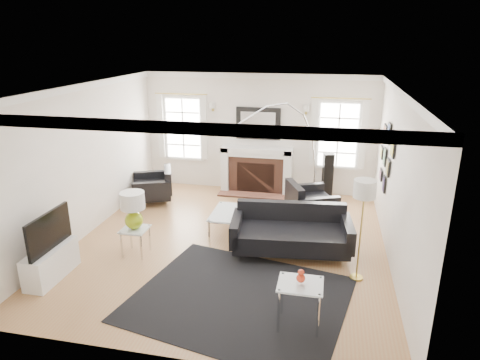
% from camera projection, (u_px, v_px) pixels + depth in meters
% --- Properties ---
extents(floor, '(6.00, 6.00, 0.00)m').
position_uv_depth(floor, '(230.00, 243.00, 7.80)').
color(floor, '#A97146').
rests_on(floor, ground).
extents(back_wall, '(5.50, 0.04, 2.80)m').
position_uv_depth(back_wall, '(258.00, 134.00, 10.14)').
color(back_wall, white).
rests_on(back_wall, floor).
extents(front_wall, '(5.50, 0.04, 2.80)m').
position_uv_depth(front_wall, '(165.00, 251.00, 4.57)').
color(front_wall, white).
rests_on(front_wall, floor).
extents(left_wall, '(0.04, 6.00, 2.80)m').
position_uv_depth(left_wall, '(85.00, 161.00, 7.89)').
color(left_wall, white).
rests_on(left_wall, floor).
extents(right_wall, '(0.04, 6.00, 2.80)m').
position_uv_depth(right_wall, '(397.00, 181.00, 6.82)').
color(right_wall, white).
rests_on(right_wall, floor).
extents(ceiling, '(5.50, 6.00, 0.02)m').
position_uv_depth(ceiling, '(229.00, 87.00, 6.91)').
color(ceiling, white).
rests_on(ceiling, back_wall).
extents(crown_molding, '(5.50, 6.00, 0.12)m').
position_uv_depth(crown_molding, '(229.00, 91.00, 6.93)').
color(crown_molding, white).
rests_on(crown_molding, back_wall).
extents(fireplace, '(1.70, 0.69, 1.11)m').
position_uv_depth(fireplace, '(256.00, 171.00, 10.22)').
color(fireplace, white).
rests_on(fireplace, floor).
extents(mantel_mirror, '(1.05, 0.07, 0.75)m').
position_uv_depth(mantel_mirror, '(258.00, 124.00, 10.02)').
color(mantel_mirror, black).
rests_on(mantel_mirror, back_wall).
extents(window_left, '(1.24, 0.15, 1.62)m').
position_uv_depth(window_left, '(183.00, 128.00, 10.43)').
color(window_left, white).
rests_on(window_left, back_wall).
extents(window_right, '(1.24, 0.15, 1.62)m').
position_uv_depth(window_right, '(338.00, 135.00, 9.71)').
color(window_right, white).
rests_on(window_right, back_wall).
extents(gallery_wall, '(0.04, 1.73, 1.29)m').
position_uv_depth(gallery_wall, '(387.00, 152.00, 7.98)').
color(gallery_wall, black).
rests_on(gallery_wall, right_wall).
extents(tv_unit, '(0.35, 1.00, 1.09)m').
position_uv_depth(tv_unit, '(51.00, 259.00, 6.59)').
color(tv_unit, white).
rests_on(tv_unit, floor).
extents(area_rug, '(3.37, 2.99, 0.01)m').
position_uv_depth(area_rug, '(240.00, 298.00, 6.14)').
color(area_rug, black).
rests_on(area_rug, floor).
extents(sofa, '(2.12, 1.15, 0.66)m').
position_uv_depth(sofa, '(291.00, 232.00, 7.40)').
color(sofa, black).
rests_on(sofa, floor).
extents(armchair_left, '(1.12, 1.18, 0.63)m').
position_uv_depth(armchair_left, '(155.00, 187.00, 9.67)').
color(armchair_left, black).
rests_on(armchair_left, floor).
extents(armchair_right, '(1.15, 1.21, 0.65)m').
position_uv_depth(armchair_right, '(309.00, 203.00, 8.74)').
color(armchair_right, black).
rests_on(armchair_right, floor).
extents(coffee_table, '(0.98, 0.98, 0.43)m').
position_uv_depth(coffee_table, '(238.00, 214.00, 8.06)').
color(coffee_table, silver).
rests_on(coffee_table, floor).
extents(side_table_left, '(0.44, 0.44, 0.48)m').
position_uv_depth(side_table_left, '(135.00, 234.00, 7.31)').
color(side_table_left, silver).
rests_on(side_table_left, floor).
extents(nesting_table, '(0.57, 0.48, 0.63)m').
position_uv_depth(nesting_table, '(300.00, 292.00, 5.42)').
color(nesting_table, silver).
rests_on(nesting_table, floor).
extents(gourd_lamp, '(0.41, 0.41, 0.66)m').
position_uv_depth(gourd_lamp, '(133.00, 208.00, 7.16)').
color(gourd_lamp, '#9AB817').
rests_on(gourd_lamp, side_table_left).
extents(orange_vase, '(0.11, 0.11, 0.18)m').
position_uv_depth(orange_vase, '(301.00, 277.00, 5.35)').
color(orange_vase, red).
rests_on(orange_vase, nesting_table).
extents(arc_floor_lamp, '(1.74, 1.61, 2.46)m').
position_uv_depth(arc_floor_lamp, '(278.00, 156.00, 8.52)').
color(arc_floor_lamp, white).
rests_on(arc_floor_lamp, floor).
extents(stick_floor_lamp, '(0.33, 0.33, 1.62)m').
position_uv_depth(stick_floor_lamp, '(364.00, 194.00, 6.22)').
color(stick_floor_lamp, gold).
rests_on(stick_floor_lamp, floor).
extents(speaker_tower, '(0.26, 0.26, 1.09)m').
position_uv_depth(speaker_tower, '(327.00, 177.00, 9.76)').
color(speaker_tower, black).
rests_on(speaker_tower, floor).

